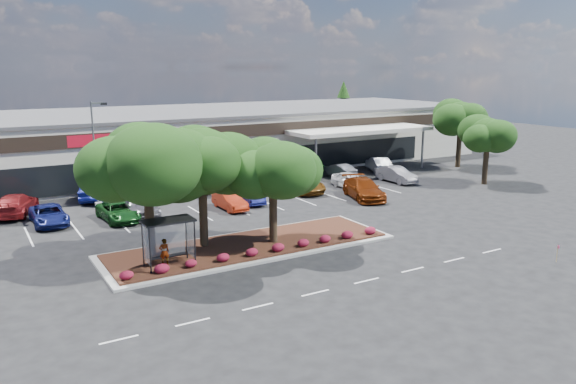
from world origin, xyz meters
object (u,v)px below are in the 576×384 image
survey_stake (558,251)px  car_1 (118,212)px  car_0 (49,215)px  light_pole (97,162)px

survey_stake → car_1: 29.10m
car_0 → car_1: bearing=-18.9°
car_1 → light_pole: bearing=89.3°
survey_stake → car_0: car_0 is taller
car_0 → car_1: size_ratio=1.02×
survey_stake → car_1: car_1 is taller
light_pole → car_1: (0.27, -4.83, -2.99)m
light_pole → car_1: bearing=-86.8°
light_pole → car_0: (-4.23, -3.36, -2.98)m
survey_stake → car_1: size_ratio=0.21×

